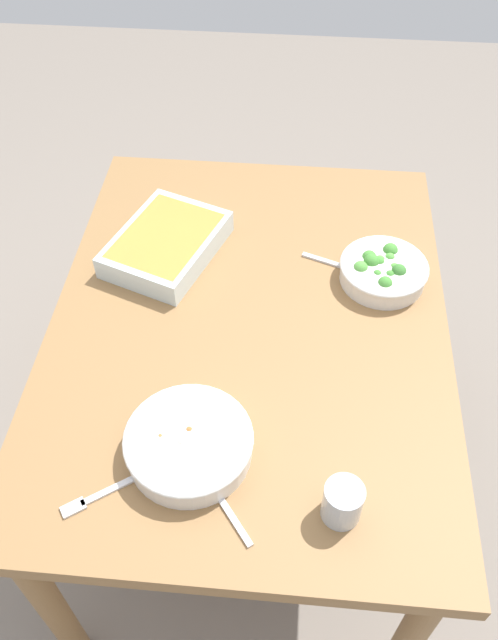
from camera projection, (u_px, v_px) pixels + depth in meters
name	position (u px, v px, depth m)	size (l,w,h in m)	color
ground_plane	(249.00, 476.00, 2.04)	(6.00, 6.00, 0.00)	slate
dining_table	(249.00, 345.00, 1.55)	(1.20, 0.90, 0.74)	olive
stew_bowl	(189.00, 444.00, 1.24)	(0.25, 0.25, 0.06)	silver
broccoli_bowl	(383.00, 270.00, 1.55)	(0.21, 0.21, 0.07)	silver
baking_dish	(166.00, 243.00, 1.61)	(0.36, 0.31, 0.06)	silver
drink_cup	(342.00, 503.00, 1.15)	(0.07, 0.07, 0.08)	#B2BCC6
spoon_by_stew	(218.00, 495.00, 1.20)	(0.15, 0.12, 0.01)	silver
spoon_by_broccoli	(346.00, 267.00, 1.59)	(0.08, 0.17, 0.01)	silver
fork_on_table	(101.00, 495.00, 1.20)	(0.12, 0.16, 0.01)	silver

